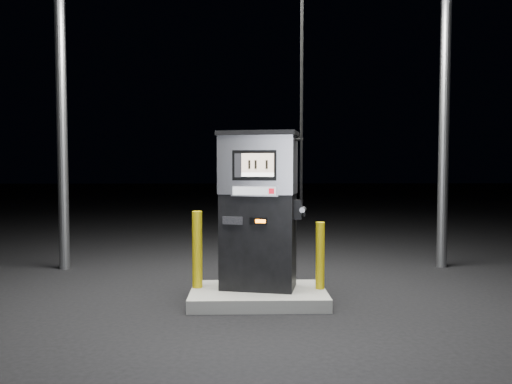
{
  "coord_description": "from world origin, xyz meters",
  "views": [
    {
      "loc": [
        -0.17,
        -5.85,
        1.62
      ],
      "look_at": [
        -0.03,
        0.0,
        1.31
      ],
      "focal_mm": 35.0,
      "sensor_mm": 36.0,
      "label": 1
    }
  ],
  "objects": [
    {
      "name": "pump_island",
      "position": [
        0.0,
        0.0,
        0.07
      ],
      "size": [
        1.6,
        1.0,
        0.15
      ],
      "primitive_type": "cube",
      "color": "slate",
      "rests_on": "ground"
    },
    {
      "name": "fuel_dispenser",
      "position": [
        0.01,
        0.08,
        1.11
      ],
      "size": [
        1.08,
        0.73,
        3.89
      ],
      "rotation": [
        0.0,
        0.0,
        -0.21
      ],
      "color": "black",
      "rests_on": "pump_island"
    },
    {
      "name": "bollard_left",
      "position": [
        -0.73,
        0.12,
        0.61
      ],
      "size": [
        0.14,
        0.14,
        0.92
      ],
      "primitive_type": "cylinder",
      "rotation": [
        0.0,
        0.0,
        -0.14
      ],
      "color": "#C3AA0A",
      "rests_on": "pump_island"
    },
    {
      "name": "ground",
      "position": [
        0.0,
        0.0,
        0.0
      ],
      "size": [
        80.0,
        80.0,
        0.0
      ],
      "primitive_type": "plane",
      "color": "black",
      "rests_on": "ground"
    },
    {
      "name": "bollard_right",
      "position": [
        0.74,
        0.03,
        0.55
      ],
      "size": [
        0.11,
        0.11,
        0.8
      ],
      "primitive_type": "cylinder",
      "rotation": [
        0.0,
        0.0,
        -0.04
      ],
      "color": "#C3AA0A",
      "rests_on": "pump_island"
    }
  ]
}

